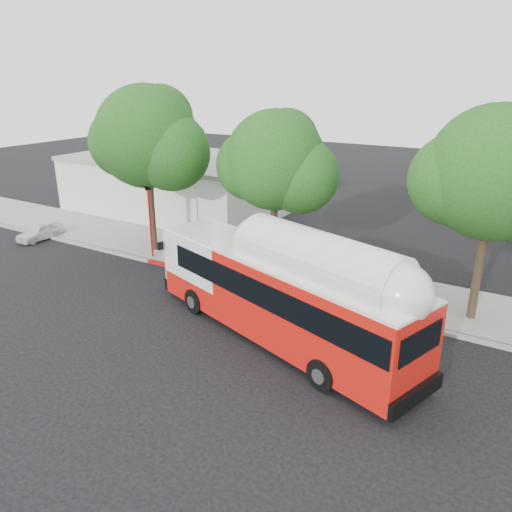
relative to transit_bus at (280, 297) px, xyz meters
The scene contains 11 objects.
ground 3.22m from the transit_bus, behind, with size 120.00×120.00×0.00m, color black.
sidewalk 7.23m from the transit_bus, 111.97° to the left, with size 60.00×5.00×0.15m, color gray.
curb_strip 5.03m from the transit_bus, 123.92° to the left, with size 60.00×0.30×0.15m, color gray.
red_curb_segment 7.07m from the transit_bus, 145.28° to the left, with size 10.00×0.32×0.16m, color maroon.
street_tree_left 13.32m from the transit_bus, 153.52° to the left, with size 6.67×5.80×9.74m.
street_tree_mid 7.95m from the transit_bus, 117.96° to the left, with size 5.75×5.00×8.62m.
street_tree_right 10.00m from the transit_bus, 40.64° to the left, with size 6.21×5.40×9.18m.
low_commercial_bldg 21.73m from the transit_bus, 139.90° to the left, with size 16.20×10.20×4.25m.
transit_bus is the anchor object (origin of this frame).
parked_car 19.91m from the transit_bus, behind, with size 3.12×1.25×1.06m, color silver.
signal_pole 11.76m from the transit_bus, 157.55° to the left, with size 0.12×0.41×4.31m.
Camera 1 is at (11.09, -15.83, 10.11)m, focal length 35.00 mm.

